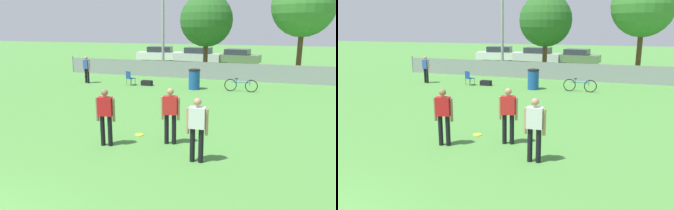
# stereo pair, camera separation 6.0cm
# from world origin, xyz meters

# --- Properties ---
(fence_backline) EXTENTS (19.22, 0.07, 1.21)m
(fence_backline) POSITION_xyz_m (0.00, 18.00, 0.55)
(fence_backline) COLOR gray
(fence_backline) RESTS_ON ground_plane
(light_pole) EXTENTS (0.90, 0.36, 7.49)m
(light_pole) POSITION_xyz_m (-3.09, 19.74, 4.49)
(light_pole) COLOR #9E9EA3
(light_pole) RESTS_ON ground_plane
(tree_near_pole) EXTENTS (3.58, 3.58, 5.55)m
(tree_near_pole) POSITION_xyz_m (0.03, 19.79, 3.75)
(tree_near_pole) COLOR brown
(tree_near_pole) RESTS_ON ground_plane
(tree_far_right) EXTENTS (3.89, 3.89, 6.56)m
(tree_far_right) POSITION_xyz_m (6.10, 19.92, 4.60)
(tree_far_right) COLOR brown
(tree_far_right) RESTS_ON ground_plane
(player_receiver_white) EXTENTS (0.55, 0.24, 1.65)m
(player_receiver_white) POSITION_xyz_m (3.18, 4.79, 0.95)
(player_receiver_white) COLOR black
(player_receiver_white) RESTS_ON ground_plane
(player_thrower_red) EXTENTS (0.55, 0.28, 1.65)m
(player_thrower_red) POSITION_xyz_m (2.14, 5.83, 0.95)
(player_thrower_red) COLOR black
(player_thrower_red) RESTS_ON ground_plane
(player_defender_red) EXTENTS (0.55, 0.29, 1.65)m
(player_defender_red) POSITION_xyz_m (0.46, 5.10, 0.95)
(player_defender_red) COLOR black
(player_defender_red) RESTS_ON ground_plane
(spectator_in_blue) EXTENTS (0.52, 0.32, 1.62)m
(spectator_in_blue) POSITION_xyz_m (-5.99, 14.23, 0.93)
(spectator_in_blue) COLOR black
(spectator_in_blue) RESTS_ON ground_plane
(frisbee_disc) EXTENTS (0.27, 0.27, 0.03)m
(frisbee_disc) POSITION_xyz_m (0.96, 6.24, 0.01)
(frisbee_disc) COLOR yellow
(frisbee_disc) RESTS_ON ground_plane
(folding_chair_sideline) EXTENTS (0.54, 0.54, 0.83)m
(folding_chair_sideline) POSITION_xyz_m (-3.19, 14.32, 0.48)
(folding_chair_sideline) COLOR #333338
(folding_chair_sideline) RESTS_ON ground_plane
(bicycle_sideline) EXTENTS (1.72, 0.44, 0.70)m
(bicycle_sideline) POSITION_xyz_m (3.13, 14.49, 0.34)
(bicycle_sideline) COLOR black
(bicycle_sideline) RESTS_ON ground_plane
(trash_bin) EXTENTS (0.63, 0.63, 1.09)m
(trash_bin) POSITION_xyz_m (0.65, 14.33, 0.55)
(trash_bin) COLOR #194C99
(trash_bin) RESTS_ON ground_plane
(gear_bag_sideline) EXTENTS (0.63, 0.35, 0.31)m
(gear_bag_sideline) POSITION_xyz_m (-2.26, 14.63, 0.14)
(gear_bag_sideline) COLOR black
(gear_bag_sideline) RESTS_ON ground_plane
(parked_car_white) EXTENTS (4.59, 2.33, 1.45)m
(parked_car_white) POSITION_xyz_m (-6.24, 27.60, 0.71)
(parked_car_white) COLOR black
(parked_car_white) RESTS_ON ground_plane
(parked_car_silver) EXTENTS (4.60, 2.14, 1.44)m
(parked_car_silver) POSITION_xyz_m (-2.37, 27.47, 0.70)
(parked_car_silver) COLOR black
(parked_car_silver) RESTS_ON ground_plane
(parked_car_olive) EXTENTS (4.18, 2.21, 1.38)m
(parked_car_olive) POSITION_xyz_m (1.28, 27.32, 0.68)
(parked_car_olive) COLOR black
(parked_car_olive) RESTS_ON ground_plane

